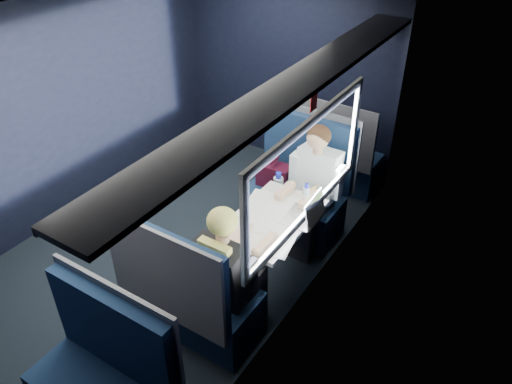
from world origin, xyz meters
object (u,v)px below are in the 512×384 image
Objects in this scene: seat_bay_far at (192,298)px; man at (313,184)px; laptop at (307,214)px; bottle_small at (306,195)px; table at (269,224)px; seat_row_front at (335,156)px; seat_row_back at (105,384)px; woman at (228,268)px; cup at (318,203)px; seat_bay_near at (296,192)px.

seat_bay_far is 1.62m from man.
bottle_small is (-0.13, 0.21, 0.02)m from laptop.
table is 0.93m from seat_bay_far.
seat_bay_far is 5.86× the size of bottle_small.
seat_row_front is 1.17m from man.
seat_bay_far is 0.92m from seat_row_back.
seat_bay_far is 1.19m from laptop.
woman reaches higher than cup.
laptop reaches higher than bottle_small.
seat_bay_near reaches higher than bottle_small.
man reaches higher than seat_row_back.
seat_row_front is 0.88× the size of woman.
man is (0.25, 1.57, 0.30)m from seat_bay_far.
man is at bearing 84.48° from table.
seat_row_front is (-0.18, 1.80, -0.25)m from table.
seat_row_front is at bearing 89.25° from seat_bay_near.
man reaches higher than seat_row_front.
laptop is 1.67× the size of bottle_small.
seat_bay_far reaches higher than seat_row_back.
bottle_small is (0.37, -0.53, 0.41)m from seat_bay_near.
seat_bay_near is 1.63m from woman.
seat_row_front is 1.56m from bottle_small.
seat_row_front is at bearing 106.20° from laptop.
seat_bay_far is at bearing -89.60° from seat_bay_near.
seat_bay_near is at bearing -90.75° from seat_row_front.
seat_bay_far reaches higher than seat_row_front.
woman is (0.26, -1.58, 0.31)m from seat_bay_near.
seat_row_front reaches higher than laptop.
cup is at bearing -71.71° from seat_row_front.
table is 10.62× the size of cup.
seat_bay_near is at bearing 146.72° from man.
seat_row_back is at bearing -95.80° from table.
woman is at bearing 77.07° from seat_row_back.
laptop is (0.48, -1.66, 0.40)m from seat_row_front.
seat_bay_near is at bearing 133.07° from cup.
man is 14.04× the size of cup.
man is 1.00× the size of woman.
seat_row_front is 5.39× the size of bottle_small.
laptop is (0.48, 1.93, 0.40)m from seat_row_back.
woman is 14.04× the size of cup.
table is 0.86× the size of seat_row_back.
cup is at bearing -46.93° from seat_bay_near.
woman is 1.08m from cup.
seat_bay_far is 0.95× the size of woman.
man is 1.41m from woman.
seat_bay_near reaches higher than seat_row_front.
seat_bay_near is 1.75m from seat_bay_far.
cup is (0.23, 1.05, 0.06)m from woman.
seat_row_front is at bearing 90.00° from seat_bay_far.
man is 0.43m from cup.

